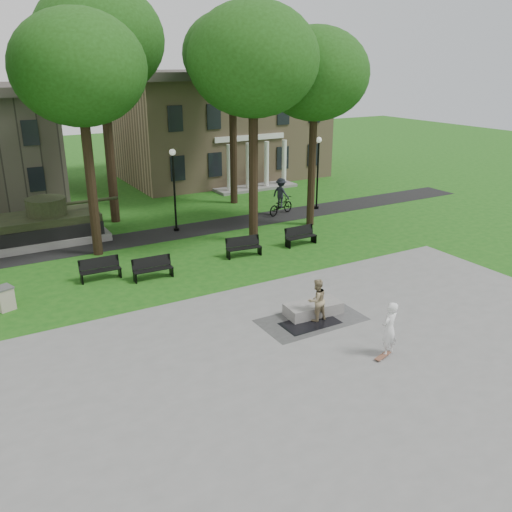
{
  "coord_description": "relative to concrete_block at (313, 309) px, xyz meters",
  "views": [
    {
      "loc": [
        -10.52,
        -16.13,
        9.29
      ],
      "look_at": [
        0.41,
        2.85,
        1.4
      ],
      "focal_mm": 38.0,
      "sensor_mm": 36.0,
      "label": 1
    }
  ],
  "objects": [
    {
      "name": "plaza",
      "position": [
        -0.93,
        -4.29,
        -0.23
      ],
      "size": [
        22.0,
        16.0,
        0.02
      ],
      "primitive_type": "cube",
      "color": "gray",
      "rests_on": "ground"
    },
    {
      "name": "friend_watching",
      "position": [
        -0.21,
        -0.48,
        0.6
      ],
      "size": [
        0.85,
        0.69,
        1.66
      ],
      "primitive_type": "imported",
      "rotation": [
        0.0,
        0.0,
        3.22
      ],
      "color": "#988762",
      "rests_on": "plaza"
    },
    {
      "name": "park_bench_0",
      "position": [
        -6.21,
        7.75,
        0.28
      ],
      "size": [
        1.81,
        0.57,
        1.0
      ],
      "rotation": [
        0.0,
        0.0,
        -0.03
      ],
      "color": "black",
      "rests_on": "ground"
    },
    {
      "name": "tree_3",
      "position": [
        7.07,
        10.21,
        8.35
      ],
      "size": [
        6.0,
        6.0,
        11.19
      ],
      "color": "black",
      "rests_on": "ground"
    },
    {
      "name": "lamp_mid",
      "position": [
        -0.43,
        13.01,
        2.55
      ],
      "size": [
        0.36,
        0.36,
        4.73
      ],
      "color": "black",
      "rests_on": "ground"
    },
    {
      "name": "tank_monument",
      "position": [
        -7.38,
        14.71,
        0.61
      ],
      "size": [
        7.45,
        3.4,
        2.4
      ],
      "color": "gray",
      "rests_on": "ground"
    },
    {
      "name": "tree_4",
      "position": [
        -2.93,
        16.71,
        10.15
      ],
      "size": [
        7.2,
        7.2,
        13.5
      ],
      "color": "black",
      "rests_on": "ground"
    },
    {
      "name": "tree_2",
      "position": [
        2.57,
        9.21,
        9.07
      ],
      "size": [
        6.6,
        6.6,
        12.16
      ],
      "color": "black",
      "rests_on": "ground"
    },
    {
      "name": "building_right",
      "position": [
        9.07,
        26.71,
        4.1
      ],
      "size": [
        17.0,
        12.0,
        8.6
      ],
      "color": "#9E8460",
      "rests_on": "ground"
    },
    {
      "name": "concrete_block",
      "position": [
        0.0,
        0.0,
        0.0
      ],
      "size": [
        2.27,
        1.15,
        0.45
      ],
      "primitive_type": "cube",
      "rotation": [
        0.0,
        0.0,
        -0.07
      ],
      "color": "gray",
      "rests_on": "plaza"
    },
    {
      "name": "tree_1",
      "position": [
        -5.43,
        11.21,
        8.71
      ],
      "size": [
        6.2,
        6.2,
        11.63
      ],
      "color": "black",
      "rests_on": "ground"
    },
    {
      "name": "trash_bin",
      "position": [
        -10.32,
        6.46,
        0.24
      ],
      "size": [
        0.84,
        0.84,
        0.96
      ],
      "rotation": [
        0.0,
        0.0,
        0.33
      ],
      "color": "#ACA18E",
      "rests_on": "ground"
    },
    {
      "name": "ground",
      "position": [
        -0.93,
        0.71,
        -0.24
      ],
      "size": [
        120.0,
        120.0,
        0.0
      ],
      "primitive_type": "plane",
      "color": "#184D12",
      "rests_on": "ground"
    },
    {
      "name": "skateboarder",
      "position": [
        0.36,
        -3.75,
        0.72
      ],
      "size": [
        0.79,
        0.64,
        1.89
      ],
      "primitive_type": "imported",
      "rotation": [
        0.0,
        0.0,
        3.44
      ],
      "color": "white",
      "rests_on": "plaza"
    },
    {
      "name": "park_bench_3",
      "position": [
        4.38,
        7.32,
        0.28
      ],
      "size": [
        1.81,
        0.56,
        1.0
      ],
      "rotation": [
        0.0,
        0.0,
        0.02
      ],
      "color": "black",
      "rests_on": "ground"
    },
    {
      "name": "skateboard",
      "position": [
        0.08,
        -3.86,
        -0.19
      ],
      "size": [
        0.8,
        0.42,
        0.07
      ],
      "primitive_type": "cube",
      "rotation": [
        0.0,
        0.0,
        0.3
      ],
      "color": "brown",
      "rests_on": "plaza"
    },
    {
      "name": "puddle",
      "position": [
        -0.56,
        -0.6,
        -0.22
      ],
      "size": [
        2.2,
        1.2,
        0.0
      ],
      "primitive_type": "cube",
      "color": "black",
      "rests_on": "plaza"
    },
    {
      "name": "park_bench_1",
      "position": [
        -4.13,
        6.67,
        0.28
      ],
      "size": [
        1.82,
        0.59,
        1.0
      ],
      "rotation": [
        0.0,
        0.0,
        -0.04
      ],
      "color": "black",
      "rests_on": "ground"
    },
    {
      "name": "park_bench_2",
      "position": [
        0.86,
        7.25,
        0.28
      ],
      "size": [
        1.84,
        0.73,
        1.0
      ],
      "rotation": [
        0.0,
        0.0,
        -0.12
      ],
      "color": "black",
      "rests_on": "ground"
    },
    {
      "name": "footpath",
      "position": [
        -0.93,
        12.71,
        -0.24
      ],
      "size": [
        44.0,
        2.6,
        0.01
      ],
      "primitive_type": "cube",
      "color": "black",
      "rests_on": "ground"
    },
    {
      "name": "tree_5",
      "position": [
        5.57,
        17.21,
        9.42
      ],
      "size": [
        6.4,
        6.4,
        12.44
      ],
      "color": "black",
      "rests_on": "ground"
    },
    {
      "name": "lamp_right",
      "position": [
        9.57,
        13.01,
        2.55
      ],
      "size": [
        0.36,
        0.36,
        4.73
      ],
      "color": "black",
      "rests_on": "ground"
    },
    {
      "name": "cyclist",
      "position": [
        6.76,
        13.01,
        0.72
      ],
      "size": [
        2.31,
        1.42,
        2.36
      ],
      "rotation": [
        0.0,
        0.0,
        1.9
      ],
      "color": "black",
      "rests_on": "ground"
    }
  ]
}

